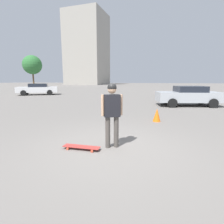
% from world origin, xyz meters
% --- Properties ---
extents(ground_plane, '(220.00, 220.00, 0.00)m').
position_xyz_m(ground_plane, '(0.00, 0.00, 0.00)').
color(ground_plane, slate).
extents(person, '(0.37, 0.50, 1.70)m').
position_xyz_m(person, '(0.00, 0.00, 1.04)').
color(person, '#4C4742').
rests_on(person, ground_plane).
extents(skateboard, '(0.34, 0.99, 0.08)m').
position_xyz_m(skateboard, '(0.40, -0.70, 0.07)').
color(skateboard, '#A5332D').
rests_on(skateboard, ground_plane).
extents(car_parked_near, '(2.86, 4.52, 1.37)m').
position_xyz_m(car_parked_near, '(-8.98, 2.59, 0.72)').
color(car_parked_near, '#ADB2B7').
rests_on(car_parked_near, ground_plane).
extents(car_parked_far, '(4.18, 4.88, 1.37)m').
position_xyz_m(car_parked_far, '(-13.27, -14.03, 0.73)').
color(car_parked_far, silver).
rests_on(car_parked_far, ground_plane).
extents(building_block_distant, '(14.62, 14.87, 28.43)m').
position_xyz_m(building_block_distant, '(-64.33, -32.34, 14.22)').
color(building_block_distant, '#9E998E').
rests_on(building_block_distant, ground_plane).
extents(tree_distant, '(3.73, 3.73, 6.67)m').
position_xyz_m(tree_distant, '(-24.90, -25.19, 4.79)').
color(tree_distant, brown).
rests_on(tree_distant, ground_plane).
extents(traffic_cone, '(0.34, 0.34, 0.56)m').
position_xyz_m(traffic_cone, '(-3.43, 0.90, 0.28)').
color(traffic_cone, orange).
rests_on(traffic_cone, ground_plane).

